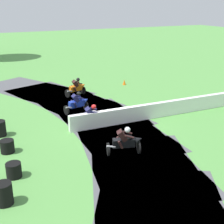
{
  "coord_description": "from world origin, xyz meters",
  "views": [
    {
      "loc": [
        -7.02,
        -14.36,
        6.54
      ],
      "look_at": [
        -0.03,
        -0.35,
        0.9
      ],
      "focal_mm": 49.11,
      "sensor_mm": 36.0,
      "label": 1
    }
  ],
  "objects_px": {
    "tire_stack_mid_a": "(14,170)",
    "traffic_cone": "(124,82)",
    "motorcycle_chase_white": "(92,116)",
    "tire_stack_near": "(4,194)",
    "motorcycle_lead_black": "(125,141)",
    "motorcycle_trailing_blue": "(78,103)",
    "motorcycle_fourth_orange": "(77,87)",
    "tire_stack_mid_b": "(7,146)"
  },
  "relations": [
    {
      "from": "motorcycle_chase_white",
      "to": "traffic_cone",
      "type": "distance_m",
      "value": 9.4
    },
    {
      "from": "motorcycle_lead_black",
      "to": "tire_stack_near",
      "type": "bearing_deg",
      "value": -166.44
    },
    {
      "from": "motorcycle_trailing_blue",
      "to": "motorcycle_chase_white",
      "type": "bearing_deg",
      "value": -92.4
    },
    {
      "from": "motorcycle_fourth_orange",
      "to": "traffic_cone",
      "type": "distance_m",
      "value": 4.84
    },
    {
      "from": "tire_stack_mid_a",
      "to": "traffic_cone",
      "type": "distance_m",
      "value": 15.18
    },
    {
      "from": "motorcycle_chase_white",
      "to": "tire_stack_mid_b",
      "type": "relative_size",
      "value": 2.67
    },
    {
      "from": "motorcycle_trailing_blue",
      "to": "tire_stack_near",
      "type": "bearing_deg",
      "value": -125.98
    },
    {
      "from": "motorcycle_chase_white",
      "to": "tire_stack_mid_b",
      "type": "xyz_separation_m",
      "value": [
        -4.69,
        -1.13,
        -0.33
      ]
    },
    {
      "from": "tire_stack_near",
      "to": "tire_stack_mid_a",
      "type": "distance_m",
      "value": 1.74
    },
    {
      "from": "motorcycle_chase_white",
      "to": "traffic_cone",
      "type": "xyz_separation_m",
      "value": [
        6.0,
        7.23,
        -0.41
      ]
    },
    {
      "from": "motorcycle_fourth_orange",
      "to": "tire_stack_mid_b",
      "type": "height_order",
      "value": "motorcycle_fourth_orange"
    },
    {
      "from": "motorcycle_chase_white",
      "to": "tire_stack_near",
      "type": "bearing_deg",
      "value": -136.75
    },
    {
      "from": "motorcycle_fourth_orange",
      "to": "tire_stack_mid_a",
      "type": "distance_m",
      "value": 11.27
    },
    {
      "from": "motorcycle_lead_black",
      "to": "tire_stack_mid_b",
      "type": "xyz_separation_m",
      "value": [
        -4.74,
        2.63,
        -0.36
      ]
    },
    {
      "from": "motorcycle_fourth_orange",
      "to": "traffic_cone",
      "type": "xyz_separation_m",
      "value": [
        4.66,
        1.23,
        -0.43
      ]
    },
    {
      "from": "motorcycle_chase_white",
      "to": "traffic_cone",
      "type": "relative_size",
      "value": 3.85
    },
    {
      "from": "tire_stack_mid_b",
      "to": "traffic_cone",
      "type": "relative_size",
      "value": 1.44
    },
    {
      "from": "motorcycle_trailing_blue",
      "to": "tire_stack_mid_a",
      "type": "relative_size",
      "value": 2.8
    },
    {
      "from": "tire_stack_near",
      "to": "motorcycle_lead_black",
      "type": "bearing_deg",
      "value": 13.56
    },
    {
      "from": "motorcycle_trailing_blue",
      "to": "traffic_cone",
      "type": "xyz_separation_m",
      "value": [
        5.9,
        4.73,
        -0.44
      ]
    },
    {
      "from": "tire_stack_near",
      "to": "motorcycle_chase_white",
      "type": "bearing_deg",
      "value": 43.25
    },
    {
      "from": "tire_stack_near",
      "to": "traffic_cone",
      "type": "xyz_separation_m",
      "value": [
        11.39,
        12.3,
        -0.18
      ]
    },
    {
      "from": "tire_stack_mid_b",
      "to": "tire_stack_mid_a",
      "type": "bearing_deg",
      "value": -92.56
    },
    {
      "from": "motorcycle_chase_white",
      "to": "traffic_cone",
      "type": "height_order",
      "value": "motorcycle_chase_white"
    },
    {
      "from": "tire_stack_near",
      "to": "tire_stack_mid_a",
      "type": "xyz_separation_m",
      "value": [
        0.59,
        1.63,
        -0.1
      ]
    },
    {
      "from": "motorcycle_chase_white",
      "to": "motorcycle_fourth_orange",
      "type": "bearing_deg",
      "value": 77.39
    },
    {
      "from": "motorcycle_chase_white",
      "to": "tire_stack_mid_a",
      "type": "distance_m",
      "value": 5.91
    },
    {
      "from": "tire_stack_mid_b",
      "to": "motorcycle_chase_white",
      "type": "bearing_deg",
      "value": 13.52
    },
    {
      "from": "motorcycle_lead_black",
      "to": "motorcycle_fourth_orange",
      "type": "bearing_deg",
      "value": 82.46
    },
    {
      "from": "tire_stack_near",
      "to": "tire_stack_mid_b",
      "type": "xyz_separation_m",
      "value": [
        0.7,
        3.94,
        -0.1
      ]
    },
    {
      "from": "motorcycle_chase_white",
      "to": "motorcycle_lead_black",
      "type": "bearing_deg",
      "value": -89.23
    },
    {
      "from": "motorcycle_lead_black",
      "to": "traffic_cone",
      "type": "distance_m",
      "value": 12.5
    },
    {
      "from": "motorcycle_chase_white",
      "to": "motorcycle_trailing_blue",
      "type": "distance_m",
      "value": 2.5
    },
    {
      "from": "motorcycle_trailing_blue",
      "to": "tire_stack_mid_a",
      "type": "height_order",
      "value": "motorcycle_trailing_blue"
    },
    {
      "from": "motorcycle_fourth_orange",
      "to": "tire_stack_mid_b",
      "type": "bearing_deg",
      "value": -130.25
    },
    {
      "from": "motorcycle_fourth_orange",
      "to": "tire_stack_mid_a",
      "type": "height_order",
      "value": "motorcycle_fourth_orange"
    },
    {
      "from": "motorcycle_lead_black",
      "to": "tire_stack_mid_b",
      "type": "height_order",
      "value": "motorcycle_lead_black"
    },
    {
      "from": "motorcycle_fourth_orange",
      "to": "tire_stack_near",
      "type": "xyz_separation_m",
      "value": [
        -6.73,
        -11.07,
        -0.25
      ]
    },
    {
      "from": "motorcycle_trailing_blue",
      "to": "tire_stack_mid_b",
      "type": "distance_m",
      "value": 6.02
    },
    {
      "from": "tire_stack_near",
      "to": "traffic_cone",
      "type": "height_order",
      "value": "tire_stack_near"
    },
    {
      "from": "motorcycle_lead_black",
      "to": "tire_stack_near",
      "type": "distance_m",
      "value": 5.6
    },
    {
      "from": "motorcycle_chase_white",
      "to": "traffic_cone",
      "type": "bearing_deg",
      "value": 50.3
    }
  ]
}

